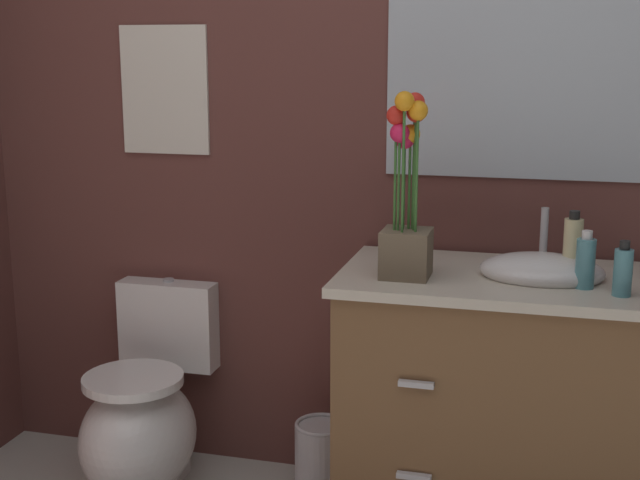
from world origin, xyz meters
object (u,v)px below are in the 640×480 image
object	(u,v)px
hand_wash_bottle	(623,271)
toilet	(144,420)
flower_vase	(407,207)
lotion_bottle	(585,262)
wall_poster	(165,90)
wall_mirror	(514,67)
trash_bin	(321,459)
vanity_cabinet	(494,406)
soap_bottle	(573,247)

from	to	relation	value
hand_wash_bottle	toilet	bearing A→B (deg)	173.71
flower_vase	lotion_bottle	bearing A→B (deg)	0.67
wall_poster	wall_mirror	world-z (taller)	wall_mirror
flower_vase	hand_wash_bottle	bearing A→B (deg)	-4.69
trash_bin	wall_mirror	distance (m)	1.45
flower_vase	lotion_bottle	world-z (taller)	flower_vase
trash_bin	wall_mirror	xyz separation A→B (m)	(0.57, 0.19, 1.31)
toilet	lotion_bottle	bearing A→B (deg)	-4.53
wall_poster	wall_mirror	distance (m)	1.20
toilet	flower_vase	xyz separation A→B (m)	(0.93, -0.12, 0.81)
lotion_bottle	wall_poster	distance (m)	1.54
vanity_cabinet	lotion_bottle	xyz separation A→B (m)	(0.23, -0.09, 0.49)
lotion_bottle	hand_wash_bottle	xyz separation A→B (m)	(0.10, -0.06, -0.01)
lotion_bottle	wall_mirror	world-z (taller)	wall_mirror
soap_bottle	hand_wash_bottle	size ratio (longest dim) A/B	1.31
flower_vase	wall_poster	size ratio (longest dim) A/B	1.21
flower_vase	soap_bottle	world-z (taller)	flower_vase
flower_vase	soap_bottle	bearing A→B (deg)	13.14
wall_mirror	wall_poster	bearing A→B (deg)	180.00
wall_poster	vanity_cabinet	bearing A→B (deg)	-13.82
flower_vase	wall_poster	distance (m)	1.05
lotion_bottle	vanity_cabinet	bearing A→B (deg)	159.66
soap_bottle	trash_bin	world-z (taller)	soap_bottle
lotion_bottle	wall_mirror	bearing A→B (deg)	121.87
vanity_cabinet	lotion_bottle	size ratio (longest dim) A/B	6.30
toilet	hand_wash_bottle	xyz separation A→B (m)	(1.52, -0.17, 0.68)
flower_vase	wall_poster	xyz separation A→B (m)	(-0.93, 0.39, 0.31)
vanity_cabinet	hand_wash_bottle	world-z (taller)	vanity_cabinet
hand_wash_bottle	wall_poster	distance (m)	1.65
toilet	vanity_cabinet	size ratio (longest dim) A/B	0.67
trash_bin	wall_poster	bearing A→B (deg)	162.68
vanity_cabinet	hand_wash_bottle	xyz separation A→B (m)	(0.33, -0.14, 0.48)
wall_mirror	lotion_bottle	bearing A→B (deg)	-58.13
lotion_bottle	wall_mirror	distance (m)	0.69
toilet	soap_bottle	world-z (taller)	soap_bottle
trash_bin	wall_poster	size ratio (longest dim) A/B	0.61
vanity_cabinet	wall_mirror	world-z (taller)	wall_mirror
toilet	soap_bottle	distance (m)	1.56
vanity_cabinet	wall_mirror	bearing A→B (deg)	90.53
hand_wash_bottle	wall_poster	xyz separation A→B (m)	(-1.52, 0.44, 0.44)
vanity_cabinet	flower_vase	xyz separation A→B (m)	(-0.27, -0.09, 0.62)
soap_bottle	trash_bin	size ratio (longest dim) A/B	0.73
flower_vase	soap_bottle	size ratio (longest dim) A/B	2.71
flower_vase	vanity_cabinet	bearing A→B (deg)	19.03
vanity_cabinet	wall_poster	bearing A→B (deg)	166.18
flower_vase	hand_wash_bottle	distance (m)	0.62
wall_mirror	flower_vase	bearing A→B (deg)	-124.51
vanity_cabinet	lotion_bottle	world-z (taller)	vanity_cabinet
hand_wash_bottle	trash_bin	bearing A→B (deg)	164.99
hand_wash_bottle	wall_mirror	world-z (taller)	wall_mirror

